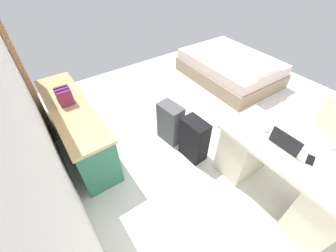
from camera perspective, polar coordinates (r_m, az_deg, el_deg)
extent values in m
plane|color=silver|center=(3.58, 12.29, -0.74)|extent=(5.47, 5.47, 0.00)
cube|color=white|center=(2.00, -32.08, -0.06)|extent=(4.38, 0.10, 2.51)
cube|color=#936038|center=(3.55, -34.10, 12.47)|extent=(0.88, 0.05, 2.04)
cube|color=beige|center=(2.52, 30.01, -6.21)|extent=(1.44, 0.66, 0.04)
cube|color=beige|center=(2.75, 35.78, -17.36)|extent=(0.40, 0.59, 0.72)
cube|color=beige|center=(2.90, 19.64, -5.48)|extent=(0.40, 0.59, 0.72)
cylinder|color=black|center=(3.53, 30.93, -7.73)|extent=(0.52, 0.52, 0.04)
cylinder|color=black|center=(3.41, 32.06, -5.63)|extent=(0.06, 0.06, 0.42)
cube|color=beige|center=(3.25, 33.65, -2.66)|extent=(0.60, 0.60, 0.08)
cube|color=beige|center=(3.25, 37.90, 1.27)|extent=(0.43, 0.22, 0.44)
cube|color=#2D7056|center=(3.23, -22.71, -0.67)|extent=(1.76, 0.44, 0.71)
cube|color=tan|center=(3.01, -24.59, 4.53)|extent=(1.80, 0.48, 0.04)
cube|color=#275F49|center=(3.08, -15.80, -5.34)|extent=(0.67, 0.01, 0.25)
cube|color=#275F49|center=(3.66, -20.67, 2.39)|extent=(0.67, 0.01, 0.25)
cube|color=gray|center=(4.89, 15.68, 13.55)|extent=(1.93, 1.44, 0.28)
cube|color=beige|center=(4.78, 16.23, 16.04)|extent=(1.87, 1.38, 0.20)
cube|color=white|center=(4.37, 23.02, 13.96)|extent=(0.50, 0.69, 0.10)
cube|color=black|center=(2.92, 6.88, -3.56)|extent=(0.37, 0.24, 0.62)
cube|color=#4C4C51|center=(3.14, 0.63, 0.77)|extent=(0.39, 0.26, 0.62)
cube|color=silver|center=(2.55, 28.98, -4.24)|extent=(0.31, 0.22, 0.02)
cube|color=black|center=(2.40, 28.51, -3.67)|extent=(0.31, 0.01, 0.19)
ellipsoid|color=white|center=(2.61, 24.47, -0.87)|extent=(0.06, 0.10, 0.03)
cube|color=black|center=(2.51, 33.43, -7.47)|extent=(0.10, 0.15, 0.01)
cube|color=maroon|center=(2.95, -25.32, 6.49)|extent=(0.04, 0.17, 0.21)
cube|color=purple|center=(2.98, -25.58, 7.00)|extent=(0.03, 0.17, 0.23)
cube|color=#3C5868|center=(3.02, -25.68, 7.07)|extent=(0.04, 0.17, 0.19)
cube|color=maroon|center=(3.05, -25.95, 7.60)|extent=(0.03, 0.17, 0.22)
cube|color=navy|center=(3.09, -26.06, 7.71)|extent=(0.03, 0.17, 0.19)
cone|color=red|center=(3.24, -26.55, 8.35)|extent=(0.08, 0.08, 0.11)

